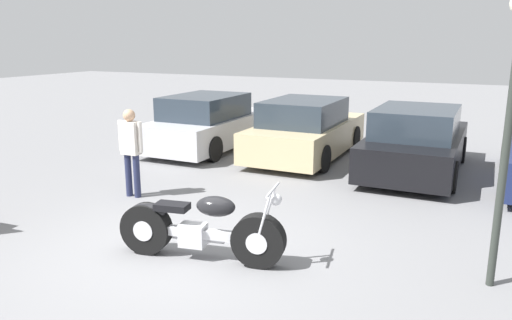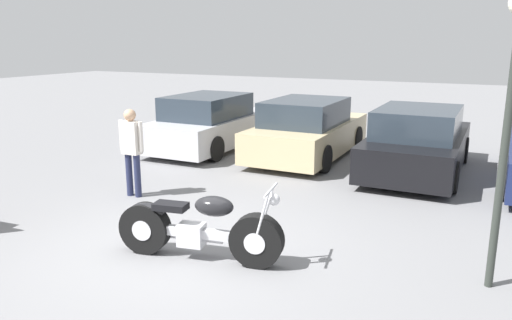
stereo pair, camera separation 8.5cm
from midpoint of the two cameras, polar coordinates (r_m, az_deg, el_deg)
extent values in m
plane|color=slate|center=(7.00, -8.59, -10.37)|extent=(60.00, 60.00, 0.00)
cylinder|color=black|center=(6.39, -0.10, -9.21)|extent=(0.72, 0.32, 0.69)
cylinder|color=silver|center=(6.39, -0.10, -9.21)|extent=(0.31, 0.26, 0.28)
cylinder|color=black|center=(6.95, -12.76, -7.65)|extent=(0.72, 0.32, 0.69)
cylinder|color=silver|center=(6.95, -12.76, -7.65)|extent=(0.31, 0.26, 0.28)
cube|color=silver|center=(6.62, -6.71, -8.31)|extent=(1.20, 0.31, 0.12)
cube|color=silver|center=(6.67, -7.58, -8.48)|extent=(0.38, 0.30, 0.30)
ellipsoid|color=black|center=(6.41, -5.00, -5.29)|extent=(0.56, 0.39, 0.26)
cube|color=black|center=(6.66, -9.93, -5.27)|extent=(0.47, 0.31, 0.09)
ellipsoid|color=black|center=(6.83, -12.51, -5.66)|extent=(0.51, 0.28, 0.20)
cylinder|color=silver|center=(6.16, 0.49, -6.67)|extent=(0.22, 0.07, 0.70)
cylinder|color=silver|center=(6.32, 0.91, -6.12)|extent=(0.22, 0.07, 0.70)
cylinder|color=silver|center=(6.11, 1.53, -3.44)|extent=(0.14, 0.62, 0.03)
sphere|color=silver|center=(6.14, 1.89, -4.54)|extent=(0.15, 0.15, 0.15)
cylinder|color=silver|center=(6.91, -8.78, -8.65)|extent=(1.19, 0.29, 0.08)
cube|color=#BCBCC1|center=(13.33, -5.42, 3.51)|extent=(1.82, 4.25, 0.70)
cube|color=#28333D|center=(13.02, -6.06, 6.11)|extent=(1.60, 2.21, 0.58)
cylinder|color=black|center=(14.91, -5.62, 3.83)|extent=(0.20, 0.61, 0.61)
cylinder|color=black|center=(14.12, 0.31, 3.34)|extent=(0.20, 0.61, 0.61)
cylinder|color=black|center=(12.77, -11.71, 1.95)|extent=(0.20, 0.61, 0.61)
cylinder|color=black|center=(11.83, -5.12, 1.27)|extent=(0.20, 0.61, 0.61)
cube|color=#C6B284|center=(12.36, 5.62, 2.71)|extent=(1.82, 4.25, 0.70)
cube|color=#28333D|center=(12.02, 5.27, 5.51)|extent=(1.60, 2.21, 0.58)
cylinder|color=black|center=(13.91, 4.17, 3.14)|extent=(0.20, 0.61, 0.61)
cylinder|color=black|center=(13.40, 10.95, 2.53)|extent=(0.20, 0.61, 0.61)
cylinder|color=black|center=(11.54, -0.62, 1.00)|extent=(0.20, 0.61, 0.61)
cylinder|color=black|center=(10.92, 7.41, 0.16)|extent=(0.20, 0.61, 0.61)
cube|color=black|center=(11.40, 17.59, 1.20)|extent=(1.82, 4.25, 0.70)
cube|color=#28333D|center=(11.04, 17.64, 4.20)|extent=(1.60, 2.21, 0.58)
cylinder|color=black|center=(12.85, 14.64, 1.86)|extent=(0.20, 0.61, 0.61)
cylinder|color=black|center=(12.65, 22.19, 1.11)|extent=(0.20, 0.61, 0.61)
cylinder|color=black|center=(10.33, 11.80, -0.80)|extent=(0.20, 0.61, 0.61)
cylinder|color=black|center=(10.09, 21.20, -1.79)|extent=(0.20, 0.61, 0.61)
cylinder|color=black|center=(12.61, 26.48, 0.64)|extent=(0.20, 0.61, 0.61)
cylinder|color=black|center=(10.04, 26.58, -2.39)|extent=(0.20, 0.61, 0.61)
cylinder|color=#2D332D|center=(6.17, 26.21, 0.26)|extent=(0.09, 0.09, 3.10)
cylinder|color=#232847|center=(9.48, -14.61, -1.65)|extent=(0.12, 0.12, 0.80)
cylinder|color=#232847|center=(9.36, -13.71, -1.79)|extent=(0.12, 0.12, 0.80)
cube|color=silver|center=(9.26, -14.41, 2.47)|extent=(0.34, 0.20, 0.60)
cylinder|color=silver|center=(9.40, -15.46, 2.75)|extent=(0.08, 0.08, 0.55)
cylinder|color=silver|center=(9.12, -13.36, 2.55)|extent=(0.08, 0.08, 0.55)
sphere|color=tan|center=(9.20, -14.57, 4.97)|extent=(0.22, 0.22, 0.22)
camera|label=1|loc=(0.04, -90.29, -0.07)|focal=35.00mm
camera|label=2|loc=(0.04, 89.71, 0.07)|focal=35.00mm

